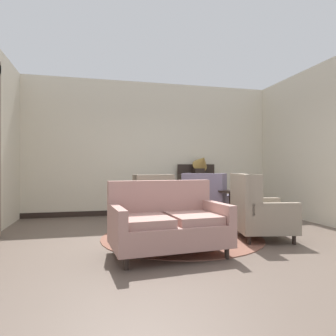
% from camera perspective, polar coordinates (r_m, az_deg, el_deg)
% --- Properties ---
extents(ground, '(8.49, 8.49, 0.00)m').
position_cam_1_polar(ground, '(4.79, 3.63, -13.58)').
color(ground, brown).
extents(wall_back, '(6.23, 0.08, 3.22)m').
position_cam_1_polar(wall_back, '(7.50, -2.98, 3.71)').
color(wall_back, beige).
rests_on(wall_back, ground).
extents(wall_right, '(0.08, 4.07, 3.22)m').
position_cam_1_polar(wall_right, '(6.93, 26.07, 4.02)').
color(wall_right, beige).
rests_on(wall_right, ground).
extents(baseboard_back, '(6.07, 0.03, 0.12)m').
position_cam_1_polar(baseboard_back, '(7.51, -2.90, -8.16)').
color(baseboard_back, black).
rests_on(baseboard_back, ground).
extents(area_rug, '(2.60, 2.60, 0.01)m').
position_cam_1_polar(area_rug, '(5.07, 2.60, -12.75)').
color(area_rug, brown).
rests_on(area_rug, ground).
extents(coffee_table, '(0.91, 0.91, 0.46)m').
position_cam_1_polar(coffee_table, '(4.83, 3.45, -8.87)').
color(coffee_table, black).
rests_on(coffee_table, ground).
extents(porcelain_vase, '(0.15, 0.15, 0.31)m').
position_cam_1_polar(porcelain_vase, '(4.79, 3.78, -6.48)').
color(porcelain_vase, '#4C7A66').
rests_on(porcelain_vase, coffee_table).
extents(settee, '(1.54, 1.02, 0.95)m').
position_cam_1_polar(settee, '(4.02, -0.06, -10.42)').
color(settee, tan).
rests_on(settee, ground).
extents(armchair_foreground_right, '(1.22, 1.22, 1.02)m').
position_cam_1_polar(armchair_foreground_right, '(6.09, 7.57, -6.62)').
color(armchair_foreground_right, slate).
rests_on(armchair_foreground_right, ground).
extents(armchair_beside_settee, '(0.91, 0.95, 1.00)m').
position_cam_1_polar(armchair_beside_settee, '(5.92, -3.42, -6.70)').
color(armchair_beside_settee, gray).
rests_on(armchair_beside_settee, ground).
extents(armchair_far_left, '(0.97, 0.98, 1.03)m').
position_cam_1_polar(armchair_far_left, '(5.04, 16.50, -7.90)').
color(armchair_far_left, gray).
rests_on(armchair_far_left, ground).
extents(side_table, '(0.47, 0.47, 0.72)m').
position_cam_1_polar(side_table, '(5.69, 11.72, -7.02)').
color(side_table, black).
rests_on(side_table, ground).
extents(sideboard, '(0.96, 0.36, 1.22)m').
position_cam_1_polar(sideboard, '(7.50, 5.68, -4.39)').
color(sideboard, black).
rests_on(sideboard, ground).
extents(gramophone, '(0.39, 0.50, 0.55)m').
position_cam_1_polar(gramophone, '(7.41, 6.29, 0.93)').
color(gramophone, black).
rests_on(gramophone, sideboard).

